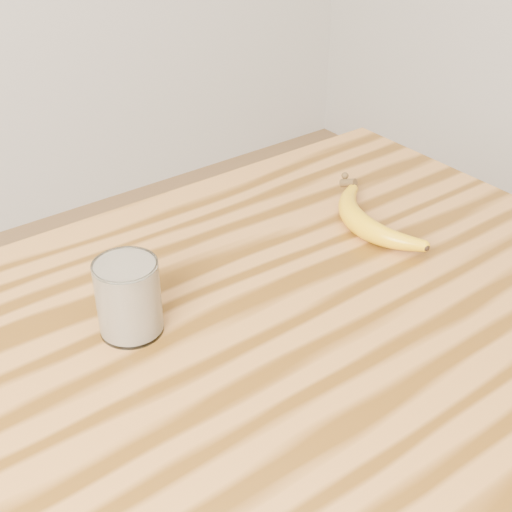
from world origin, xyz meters
TOP-DOWN VIEW (x-y plane):
  - table at (0.00, 0.00)m, footprint 1.20×0.80m
  - smoothie_glass at (-0.00, 0.14)m, footprint 0.07×0.07m
  - banana at (0.34, 0.14)m, footprint 0.14×0.27m

SIDE VIEW (x-z plane):
  - table at x=0.00m, z-range 0.32..1.22m
  - banana at x=0.34m, z-range 0.90..0.93m
  - smoothie_glass at x=0.00m, z-range 0.90..0.99m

